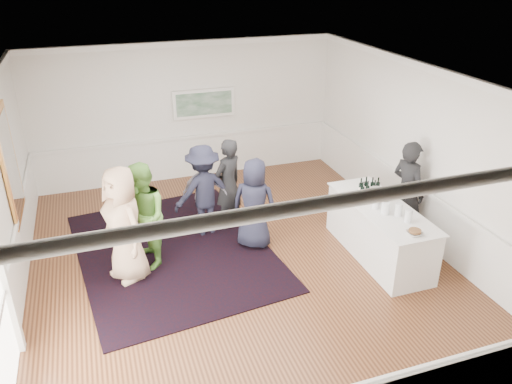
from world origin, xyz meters
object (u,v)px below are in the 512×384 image
object	(u,v)px
bartender	(407,191)
guest_dark_b	(228,184)
nut_bowl	(415,232)
serving_table	(379,231)
guest_dark_a	(203,190)
guest_tan	(124,225)
ice_bucket	(376,196)
guest_green	(143,217)
guest_navy	(254,204)
guest_lilac	(205,194)

from	to	relation	value
bartender	guest_dark_b	xyz separation A→B (m)	(-2.99, 1.47, -0.06)
nut_bowl	serving_table	bearing A→B (deg)	88.36
serving_table	guest_dark_a	xyz separation A→B (m)	(-2.72, 1.79, 0.40)
guest_tan	guest_dark_a	world-z (taller)	guest_tan
guest_tan	ice_bucket	xyz separation A→B (m)	(4.26, -0.55, 0.10)
ice_bucket	guest_tan	bearing A→B (deg)	172.65
ice_bucket	nut_bowl	bearing A→B (deg)	-91.26
guest_tan	guest_dark_a	distance (m)	1.86
bartender	guest_green	size ratio (longest dim) A/B	1.03
serving_table	guest_tan	xyz separation A→B (m)	(-4.26, 0.75, 0.50)
serving_table	guest_dark_b	bearing A→B (deg)	139.83
guest_dark_a	guest_navy	world-z (taller)	guest_dark_a
guest_navy	ice_bucket	bearing A→B (deg)	-168.69
guest_dark_b	guest_dark_a	bearing A→B (deg)	-20.61
guest_green	nut_bowl	bearing A→B (deg)	53.66
guest_green	guest_dark_a	xyz separation A→B (m)	(1.21, 0.78, -0.04)
guest_dark_b	nut_bowl	bearing A→B (deg)	97.32
bartender	nut_bowl	distance (m)	1.60
guest_dark_a	ice_bucket	distance (m)	3.15
serving_table	guest_dark_a	distance (m)	3.28
guest_lilac	bartender	bearing A→B (deg)	178.08
guest_dark_a	ice_bucket	size ratio (longest dim) A/B	6.85
guest_green	guest_dark_a	distance (m)	1.44
serving_table	nut_bowl	size ratio (longest dim) A/B	9.67
guest_lilac	guest_navy	world-z (taller)	guest_navy
guest_lilac	guest_navy	xyz separation A→B (m)	(0.70, -0.87, 0.10)
guest_tan	guest_dark_b	bearing A→B (deg)	93.13
guest_lilac	guest_navy	distance (m)	1.12
bartender	guest_tan	xyz separation A→B (m)	(-5.04, 0.35, 0.02)
serving_table	ice_bucket	world-z (taller)	ice_bucket
bartender	nut_bowl	size ratio (longest dim) A/B	7.77
guest_lilac	nut_bowl	size ratio (longest dim) A/B	6.01
guest_lilac	nut_bowl	xyz separation A→B (m)	(2.64, -2.88, 0.26)
guest_lilac	ice_bucket	xyz separation A→B (m)	(2.66, -1.70, 0.34)
serving_table	guest_green	xyz separation A→B (m)	(-3.93, 1.01, 0.45)
guest_navy	ice_bucket	xyz separation A→B (m)	(1.96, -0.83, 0.24)
guest_tan	guest_lilac	xyz separation A→B (m)	(1.60, 1.15, -0.24)
guest_green	guest_lilac	xyz separation A→B (m)	(1.27, 0.90, -0.19)
guest_tan	guest_navy	bearing A→B (deg)	71.39
guest_lilac	ice_bucket	world-z (taller)	guest_lilac
serving_table	ice_bucket	bearing A→B (deg)	90.58
guest_tan	nut_bowl	size ratio (longest dim) A/B	7.96
guest_dark_b	guest_tan	bearing A→B (deg)	-1.48
guest_dark_a	guest_dark_b	world-z (taller)	guest_dark_b
guest_tan	nut_bowl	distance (m)	4.57
guest_green	guest_lilac	distance (m)	1.56
guest_green	bartender	bearing A→B (deg)	73.30
guest_dark_b	nut_bowl	world-z (taller)	guest_dark_b
serving_table	guest_lilac	bearing A→B (deg)	144.45
serving_table	guest_tan	world-z (taller)	guest_tan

